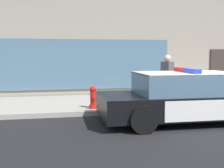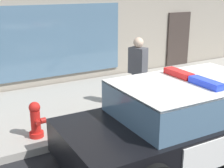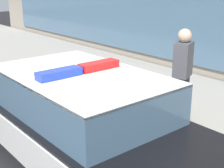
% 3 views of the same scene
% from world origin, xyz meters
% --- Properties ---
extents(sidewalk, '(48.00, 3.60, 0.15)m').
position_xyz_m(sidewalk, '(0.00, 3.62, 0.07)').
color(sidewalk, '#A39E93').
rests_on(sidewalk, ground).
extents(police_cruiser, '(5.21, 2.19, 1.49)m').
position_xyz_m(police_cruiser, '(-0.26, 0.60, 0.68)').
color(police_cruiser, black).
rests_on(police_cruiser, ground).
extents(fire_hydrant, '(0.34, 0.39, 0.73)m').
position_xyz_m(fire_hydrant, '(-2.77, 2.29, 0.50)').
color(fire_hydrant, red).
rests_on(fire_hydrant, sidewalk).
extents(pedestrian_on_sidewalk, '(0.39, 0.47, 1.71)m').
position_xyz_m(pedestrian_on_sidewalk, '(-0.14, 2.65, 1.01)').
color(pedestrian_on_sidewalk, '#23232D').
rests_on(pedestrian_on_sidewalk, sidewalk).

